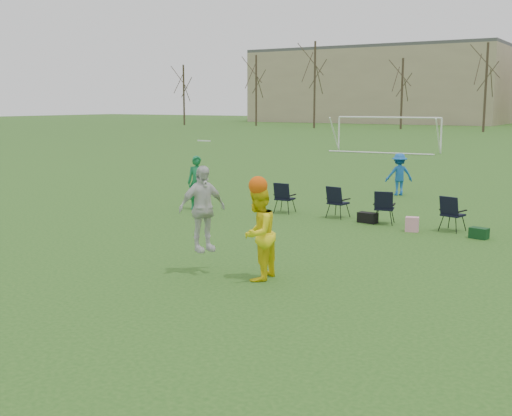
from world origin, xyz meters
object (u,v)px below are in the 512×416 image
Objects in this scene: fielder_blue at (399,174)px; center_contest at (236,222)px; goal_left at (389,124)px; fielder_green_near at (197,183)px.

center_contest is at bearing 58.40° from fielder_blue.
center_contest is 0.37× the size of goal_left.
fielder_green_near is 7.96m from fielder_blue.
fielder_blue is at bearing -73.81° from goal_left.
goal_left is (-7.89, 20.36, 1.14)m from fielder_blue.
fielder_green_near is at bearing 132.05° from center_contest.
fielder_blue is 21.87m from goal_left.
center_contest reaches higher than fielder_blue.
fielder_blue is at bearing 94.82° from center_contest.
fielder_green_near is at bearing 19.07° from fielder_blue.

